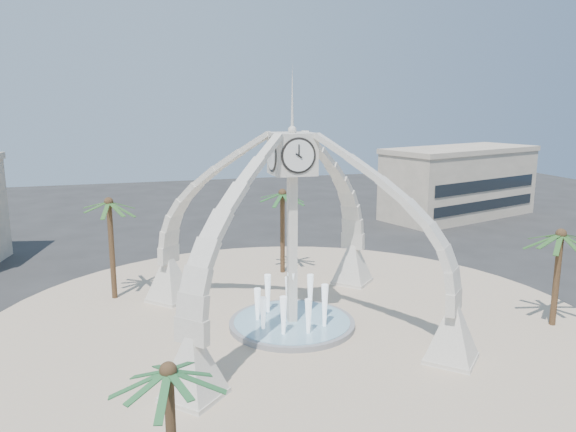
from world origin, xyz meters
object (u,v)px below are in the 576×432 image
object	(u,v)px
fountain	(292,323)
palm_west	(109,204)
palm_north	(282,194)
palm_south	(168,373)
clock_tower	(292,228)
palm_east	(561,235)

from	to	relation	value
fountain	palm_west	size ratio (longest dim) A/B	1.01
fountain	palm_north	bearing A→B (deg)	77.30
palm_north	palm_south	size ratio (longest dim) A/B	1.21
palm_west	clock_tower	bearing A→B (deg)	-38.43
palm_east	palm_west	xyz separation A→B (m)	(-27.07, 13.10, 1.09)
fountain	palm_south	xyz separation A→B (m)	(-8.68, -14.99, 5.17)
fountain	palm_south	size ratio (longest dim) A/B	1.28
clock_tower	fountain	bearing A→B (deg)	90.00
palm_west	palm_south	size ratio (longest dim) A/B	1.27
fountain	palm_north	world-z (taller)	palm_north
clock_tower	palm_east	bearing A→B (deg)	-15.34
palm_east	palm_south	bearing A→B (deg)	-156.95
palm_east	clock_tower	bearing A→B (deg)	164.66
palm_west	palm_north	size ratio (longest dim) A/B	1.05
palm_west	fountain	bearing A→B (deg)	-38.43
clock_tower	palm_east	distance (m)	16.75
fountain	palm_west	xyz separation A→B (m)	(-10.92, 8.67, 6.75)
palm_east	palm_north	size ratio (longest dim) A/B	0.90
palm_west	palm_north	distance (m)	13.73
palm_east	palm_north	xyz separation A→B (m)	(-13.59, 15.73, 0.72)
fountain	palm_east	distance (m)	17.67
fountain	palm_south	distance (m)	18.08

